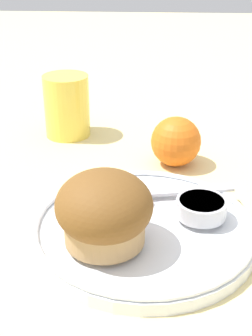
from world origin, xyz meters
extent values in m
plane|color=beige|center=(0.00, 0.00, 0.00)|extent=(3.00, 3.00, 0.00)
cylinder|color=white|center=(0.01, -0.03, 0.01)|extent=(0.24, 0.24, 0.01)
torus|color=white|center=(0.01, -0.03, 0.02)|extent=(0.24, 0.24, 0.01)
cylinder|color=tan|center=(-0.03, -0.06, 0.04)|extent=(0.08, 0.08, 0.03)
ellipsoid|color=brown|center=(-0.03, -0.06, 0.06)|extent=(0.10, 0.10, 0.07)
cylinder|color=silver|center=(0.07, -0.01, 0.03)|extent=(0.05, 0.05, 0.02)
cylinder|color=beige|center=(0.07, -0.01, 0.04)|extent=(0.05, 0.05, 0.00)
sphere|color=#B7192D|center=(-0.01, 0.02, 0.03)|extent=(0.02, 0.02, 0.02)
sphere|color=#B7192D|center=(0.01, 0.02, 0.03)|extent=(0.02, 0.02, 0.02)
cube|color=#B7B7BC|center=(0.03, 0.03, 0.02)|extent=(0.18, 0.05, 0.00)
sphere|color=orange|center=(0.05, 0.15, 0.03)|extent=(0.07, 0.07, 0.07)
cylinder|color=#EAD14C|center=(-0.12, 0.25, 0.05)|extent=(0.07, 0.07, 0.10)
camera|label=1|loc=(0.02, -0.44, 0.30)|focal=50.00mm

